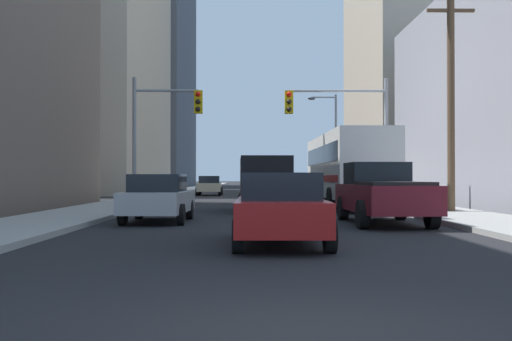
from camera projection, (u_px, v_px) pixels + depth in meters
sidewalk_left at (180, 192)px, 55.09m from camera, size 3.17×160.00×0.15m
sidewalk_right at (328, 192)px, 55.28m from camera, size 3.17×160.00×0.15m
city_bus at (347, 167)px, 28.54m from camera, size 2.67×11.52×3.40m
pickup_truck_maroon at (382, 193)px, 18.42m from camera, size 2.20×5.45×1.90m
cargo_van_black at (264, 180)px, 25.31m from camera, size 2.16×5.25×2.26m
sedan_red at (280, 209)px, 12.58m from camera, size 1.95×4.23×1.52m
sedan_silver at (158, 198)px, 19.13m from camera, size 1.95×4.26×1.52m
sedan_grey at (309, 187)px, 38.89m from camera, size 1.95×4.24×1.52m
sedan_beige at (210, 185)px, 47.05m from camera, size 1.95×4.24×1.52m
sedan_white at (292, 184)px, 56.45m from camera, size 1.95×4.25×1.52m
traffic_signal_near_left at (164, 121)px, 27.49m from camera, size 3.20×0.44×6.00m
traffic_signal_near_right at (341, 119)px, 27.61m from camera, size 4.77×0.44×6.00m
utility_pole_right at (451, 87)px, 22.68m from camera, size 2.20×0.28×9.14m
street_lamp_right at (331, 135)px, 44.08m from camera, size 2.14×0.32×7.50m
building_left_mid_office at (50, 31)px, 56.70m from camera, size 19.46×25.06×30.43m
building_right_mid_block at (471, 32)px, 53.60m from camera, size 20.00×18.08×28.87m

